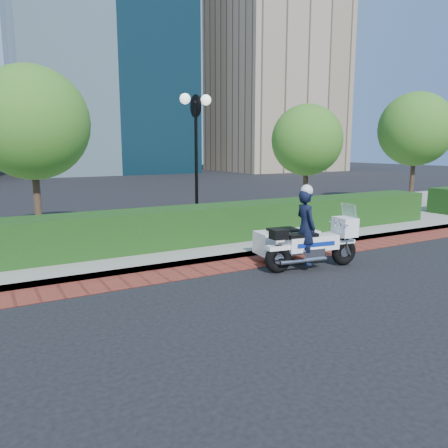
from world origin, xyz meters
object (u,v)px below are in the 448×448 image
tree_c (307,140)px  tree_d (416,129)px  police_motorcycle (301,238)px  lamppost (196,141)px  tree_b (32,123)px

tree_c → tree_d: (6.50, 0.00, 0.56)m
tree_d → police_motorcycle: (-11.51, -5.81, -2.94)m
tree_c → police_motorcycle: bearing=-130.8°
lamppost → tree_d: size_ratio=0.82×
tree_b → tree_d: tree_d is taller
tree_c → police_motorcycle: tree_c is taller
lamppost → tree_c: bearing=13.3°
tree_c → police_motorcycle: size_ratio=1.79×
lamppost → tree_b: tree_b is taller
tree_c → police_motorcycle: (-5.01, -5.81, -2.38)m
lamppost → tree_c: tree_c is taller
tree_b → police_motorcycle: tree_b is taller
tree_b → tree_c: size_ratio=1.14×
tree_b → lamppost: bearing=-16.1°
tree_b → tree_c: 10.01m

